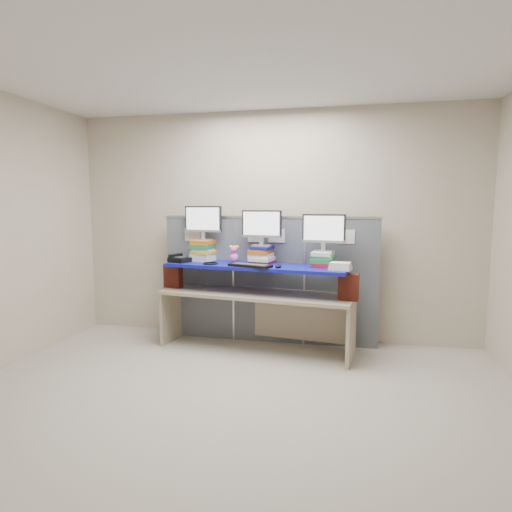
% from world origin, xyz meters
% --- Properties ---
extents(room, '(5.00, 4.00, 2.80)m').
position_xyz_m(room, '(0.00, 0.00, 1.40)').
color(room, '#BFB19D').
rests_on(room, ground).
extents(cubicle_partition, '(2.60, 0.06, 1.53)m').
position_xyz_m(cubicle_partition, '(-0.00, 1.78, 0.77)').
color(cubicle_partition, '#4C525A').
rests_on(cubicle_partition, ground).
extents(desk, '(2.26, 0.92, 0.67)m').
position_xyz_m(desk, '(-0.09, 1.46, 0.53)').
color(desk, tan).
rests_on(desk, ground).
extents(brick_pier_left, '(0.22, 0.14, 0.28)m').
position_xyz_m(brick_pier_left, '(-1.13, 1.54, 0.81)').
color(brick_pier_left, maroon).
rests_on(brick_pier_left, desk).
extents(brick_pier_right, '(0.22, 0.14, 0.28)m').
position_xyz_m(brick_pier_right, '(0.94, 1.28, 0.81)').
color(brick_pier_right, maroon).
rests_on(brick_pier_right, desk).
extents(blue_board, '(2.12, 0.78, 0.04)m').
position_xyz_m(blue_board, '(-0.09, 1.46, 0.97)').
color(blue_board, '#0E0B8B').
rests_on(blue_board, brick_pier_left).
extents(book_stack_left, '(0.28, 0.34, 0.25)m').
position_xyz_m(book_stack_left, '(-0.78, 1.67, 1.11)').
color(book_stack_left, silver).
rests_on(book_stack_left, blue_board).
extents(book_stack_center, '(0.29, 0.34, 0.20)m').
position_xyz_m(book_stack_center, '(-0.04, 1.58, 1.09)').
color(book_stack_center, maroon).
rests_on(book_stack_center, blue_board).
extents(book_stack_right, '(0.28, 0.33, 0.16)m').
position_xyz_m(book_stack_right, '(0.67, 1.48, 1.07)').
color(book_stack_right, maroon).
rests_on(book_stack_right, blue_board).
extents(monitor_left, '(0.47, 0.16, 0.41)m').
position_xyz_m(monitor_left, '(-0.78, 1.67, 1.47)').
color(monitor_left, '#ABABB0').
rests_on(monitor_left, book_stack_left).
extents(monitor_center, '(0.47, 0.16, 0.41)m').
position_xyz_m(monitor_center, '(-0.04, 1.57, 1.42)').
color(monitor_center, '#ABABB0').
rests_on(monitor_center, book_stack_center).
extents(monitor_right, '(0.47, 0.16, 0.41)m').
position_xyz_m(monitor_right, '(0.67, 1.48, 1.38)').
color(monitor_right, '#ABABB0').
rests_on(monitor_right, book_stack_right).
extents(keyboard, '(0.51, 0.30, 0.03)m').
position_xyz_m(keyboard, '(-0.12, 1.29, 1.00)').
color(keyboard, black).
rests_on(keyboard, blue_board).
extents(mouse, '(0.09, 0.13, 0.04)m').
position_xyz_m(mouse, '(0.20, 1.28, 1.00)').
color(mouse, black).
rests_on(mouse, blue_board).
extents(desk_phone, '(0.27, 0.26, 0.09)m').
position_xyz_m(desk_phone, '(-1.03, 1.50, 1.02)').
color(desk_phone, black).
rests_on(desk_phone, blue_board).
extents(headset, '(0.22, 0.22, 0.02)m').
position_xyz_m(headset, '(-0.61, 1.40, 1.00)').
color(headset, black).
rests_on(headset, blue_board).
extents(plush_toy, '(0.12, 0.09, 0.20)m').
position_xyz_m(plush_toy, '(-0.38, 1.59, 1.09)').
color(plush_toy, '#FF61B6').
rests_on(plush_toy, blue_board).
extents(binder_stack, '(0.25, 0.21, 0.08)m').
position_xyz_m(binder_stack, '(0.86, 1.27, 1.02)').
color(binder_stack, white).
rests_on(binder_stack, blue_board).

